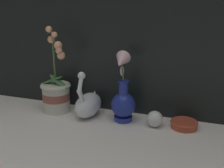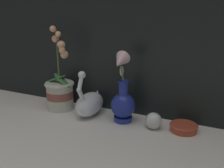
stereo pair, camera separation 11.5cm
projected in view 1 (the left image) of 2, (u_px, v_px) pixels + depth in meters
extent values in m
plane|color=silver|center=(107.00, 131.00, 1.09)|extent=(2.80, 2.80, 0.00)
cylinder|color=beige|center=(56.00, 97.00, 1.28)|extent=(0.13, 0.13, 0.14)
cylinder|color=brown|center=(56.00, 96.00, 1.28)|extent=(0.13, 0.13, 0.04)
torus|color=beige|center=(56.00, 86.00, 1.26)|extent=(0.15, 0.15, 0.02)
cylinder|color=#4C6B3D|center=(54.00, 57.00, 1.23)|extent=(0.01, 0.01, 0.26)
ellipsoid|color=#38703D|center=(59.00, 82.00, 1.24)|extent=(0.12, 0.07, 0.06)
ellipsoid|color=#38703D|center=(51.00, 81.00, 1.27)|extent=(0.13, 0.04, 0.06)
sphere|color=#E5A87F|center=(49.00, 29.00, 1.18)|extent=(0.03, 0.03, 0.03)
sphere|color=#E5A87F|center=(54.00, 35.00, 1.18)|extent=(0.03, 0.03, 0.03)
sphere|color=#E5A87F|center=(51.00, 39.00, 1.20)|extent=(0.03, 0.03, 0.03)
sphere|color=#E5A87F|center=(58.00, 45.00, 1.18)|extent=(0.04, 0.04, 0.04)
sphere|color=#E5A87F|center=(59.00, 51.00, 1.18)|extent=(0.03, 0.03, 0.03)
sphere|color=#E5A87F|center=(61.00, 55.00, 1.20)|extent=(0.04, 0.04, 0.04)
ellipsoid|color=silver|center=(88.00, 105.00, 1.22)|extent=(0.11, 0.19, 0.11)
cone|color=silver|center=(94.00, 97.00, 1.28)|extent=(0.05, 0.07, 0.08)
cylinder|color=silver|center=(81.00, 97.00, 1.14)|extent=(0.02, 0.05, 0.07)
sphere|color=silver|center=(79.00, 91.00, 1.12)|extent=(0.02, 0.02, 0.02)
cylinder|color=silver|center=(80.00, 83.00, 1.12)|extent=(0.02, 0.04, 0.07)
sphere|color=silver|center=(82.00, 76.00, 1.13)|extent=(0.03, 0.03, 0.03)
cylinder|color=navy|center=(123.00, 118.00, 1.19)|extent=(0.08, 0.08, 0.02)
ellipsoid|color=navy|center=(123.00, 105.00, 1.17)|extent=(0.11, 0.11, 0.11)
cylinder|color=navy|center=(123.00, 88.00, 1.15)|extent=(0.04, 0.04, 0.06)
torus|color=navy|center=(124.00, 81.00, 1.14)|extent=(0.05, 0.05, 0.01)
cylinder|color=#567A47|center=(123.00, 74.00, 1.11)|extent=(0.01, 0.03, 0.08)
cone|color=beige|center=(121.00, 61.00, 1.08)|extent=(0.06, 0.09, 0.08)
ellipsoid|color=beige|center=(122.00, 71.00, 1.12)|extent=(0.02, 0.02, 0.04)
sphere|color=silver|center=(155.00, 119.00, 1.12)|extent=(0.07, 0.07, 0.07)
cylinder|color=#A8422D|center=(184.00, 124.00, 1.11)|extent=(0.11, 0.11, 0.03)
torus|color=#A8422D|center=(184.00, 122.00, 1.11)|extent=(0.12, 0.12, 0.01)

